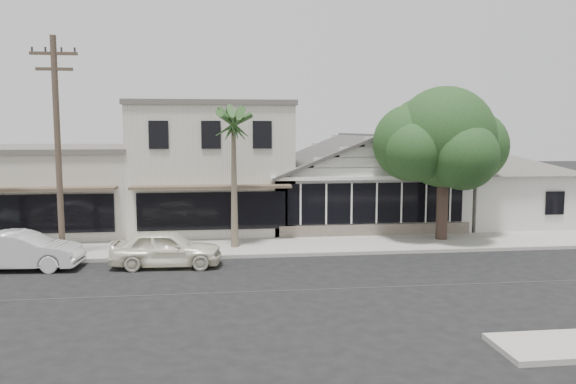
{
  "coord_description": "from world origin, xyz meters",
  "views": [
    {
      "loc": [
        -2.66,
        -18.09,
        5.37
      ],
      "look_at": [
        0.32,
        6.0,
        2.64
      ],
      "focal_mm": 35.0,
      "sensor_mm": 36.0,
      "label": 1
    }
  ],
  "objects": [
    {
      "name": "ground",
      "position": [
        0.0,
        0.0,
        0.0
      ],
      "size": [
        140.0,
        140.0,
        0.0
      ],
      "primitive_type": "plane",
      "color": "black",
      "rests_on": "ground"
    },
    {
      "name": "sidewalk_north",
      "position": [
        -8.0,
        6.75,
        0.07
      ],
      "size": [
        90.0,
        3.5,
        0.15
      ],
      "primitive_type": "cube",
      "color": "#9E9991",
      "rests_on": "ground"
    },
    {
      "name": "corner_shop",
      "position": [
        5.0,
        12.47,
        2.62
      ],
      "size": [
        10.4,
        8.6,
        5.1
      ],
      "color": "silver",
      "rests_on": "ground"
    },
    {
      "name": "side_cottage",
      "position": [
        13.2,
        11.5,
        1.5
      ],
      "size": [
        6.0,
        6.0,
        3.0
      ],
      "primitive_type": "cube",
      "color": "silver",
      "rests_on": "ground"
    },
    {
      "name": "row_building_near",
      "position": [
        -3.0,
        13.5,
        3.25
      ],
      "size": [
        8.0,
        10.0,
        6.5
      ],
      "primitive_type": "cube",
      "color": "silver",
      "rests_on": "ground"
    },
    {
      "name": "row_building_midnear",
      "position": [
        -12.0,
        13.5,
        2.1
      ],
      "size": [
        10.0,
        10.0,
        4.2
      ],
      "primitive_type": "cube",
      "color": "beige",
      "rests_on": "ground"
    },
    {
      "name": "utility_pole",
      "position": [
        -9.0,
        5.2,
        4.79
      ],
      "size": [
        1.8,
        0.24,
        9.0
      ],
      "color": "brown",
      "rests_on": "ground"
    },
    {
      "name": "car_0",
      "position": [
        -4.74,
        3.85,
        0.73
      ],
      "size": [
        4.37,
        1.94,
        1.46
      ],
      "primitive_type": "imported",
      "rotation": [
        0.0,
        0.0,
        1.52
      ],
      "color": "white",
      "rests_on": "ground"
    },
    {
      "name": "car_1",
      "position": [
        -10.22,
        4.07,
        0.74
      ],
      "size": [
        4.55,
        1.83,
        1.47
      ],
      "primitive_type": "imported",
      "rotation": [
        0.0,
        0.0,
        1.51
      ],
      "color": "silver",
      "rests_on": "ground"
    },
    {
      "name": "shade_tree",
      "position": [
        7.78,
        7.36,
        4.84
      ],
      "size": [
        6.63,
        5.99,
        7.35
      ],
      "rotation": [
        0.0,
        0.0,
        -0.41
      ],
      "color": "#443329",
      "rests_on": "ground"
    },
    {
      "name": "palm_east",
      "position": [
        -2.0,
        6.55,
        5.67
      ],
      "size": [
        2.78,
        2.78,
        6.66
      ],
      "color": "#726651",
      "rests_on": "ground"
    }
  ]
}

